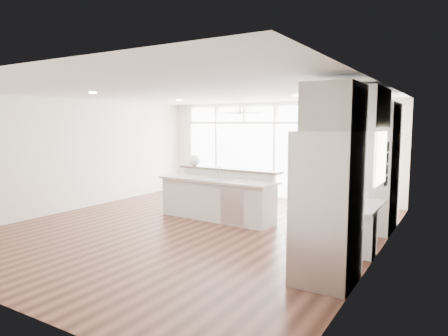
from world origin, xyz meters
The scene contains 23 objects.
floor centered at (0.00, 0.00, -0.01)m, with size 7.00×8.00×0.02m, color #3B1B12.
ceiling centered at (0.00, 0.00, 2.70)m, with size 7.00×8.00×0.02m, color silver.
wall_back centered at (0.00, 4.00, 1.35)m, with size 7.00×0.04×2.70m, color #F0E5D0.
wall_left centered at (-3.50, 0.00, 1.35)m, with size 0.04×8.00×2.70m, color #F0E5D0.
wall_right centered at (3.50, 0.00, 1.35)m, with size 0.04×8.00×2.70m, color #F0E5D0.
glass_wall centered at (0.00, 3.94, 1.05)m, with size 5.80×0.06×2.08m, color white.
transom_row centered at (0.00, 3.94, 2.38)m, with size 5.90×0.06×0.40m, color white.
desk_window centered at (3.46, 0.30, 1.55)m, with size 0.04×0.85×0.85m, color white.
ceiling_fan centered at (-0.50, 2.80, 2.48)m, with size 1.16×1.16×0.32m, color white.
recessed_lights centered at (0.00, 0.20, 2.68)m, with size 3.40×3.00×0.02m, color white.
oven_cabinet centered at (3.17, 1.80, 1.25)m, with size 0.64×1.20×2.50m, color silver.
desk_nook centered at (3.13, 0.30, 0.38)m, with size 0.72×1.30×0.76m, color silver.
upper_cabinets centered at (3.17, 0.30, 2.35)m, with size 0.64×1.30×0.64m, color silver.
refrigerator centered at (3.11, -1.35, 1.00)m, with size 0.76×0.90×2.00m, color silver.
fridge_cabinet centered at (3.17, -1.35, 2.30)m, with size 0.64×0.90×0.60m, color silver.
framed_photos centered at (3.46, 0.92, 1.40)m, with size 0.06×0.22×0.80m, color black.
kitchen_island centered at (0.01, 0.86, 0.55)m, with size 2.74×1.03×1.09m, color silver.
rug centered at (2.48, 0.90, 0.01)m, with size 0.81×0.58×0.01m, color #3C2A13.
office_chair centered at (2.13, 0.99, 0.48)m, with size 0.50×0.46×0.96m, color black.
fishbowl centered at (-0.92, 1.32, 1.22)m, with size 0.26×0.26×0.26m, color white.
monitor centered at (3.05, 0.30, 0.98)m, with size 0.09×0.52×0.43m, color black.
keyboard centered at (2.88, 0.30, 0.77)m, with size 0.12×0.31×0.02m, color silver.
potted_plant centered at (3.17, 1.80, 2.60)m, with size 0.24×0.27×0.21m, color #385E28.
Camera 1 is at (4.62, -6.45, 2.09)m, focal length 32.00 mm.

